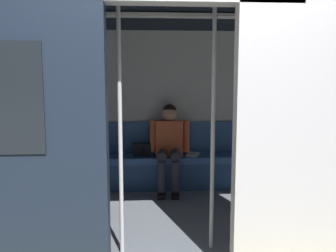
{
  "coord_description": "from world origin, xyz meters",
  "views": [
    {
      "loc": [
        0.18,
        2.47,
        1.48
      ],
      "look_at": [
        -0.06,
        -1.3,
        1.02
      ],
      "focal_mm": 37.06,
      "sensor_mm": 36.0,
      "label": 1
    }
  ],
  "objects_px": {
    "grab_pole_far": "(213,127)",
    "train_car": "(157,77)",
    "bench_seat": "(159,164)",
    "handbag": "(143,149)",
    "grab_pole_door": "(120,129)",
    "person_seated": "(169,141)",
    "book": "(193,154)"
  },
  "relations": [
    {
      "from": "bench_seat",
      "to": "handbag",
      "type": "bearing_deg",
      "value": -15.87
    },
    {
      "from": "person_seated",
      "to": "grab_pole_door",
      "type": "xyz_separation_m",
      "value": [
        0.54,
        1.82,
        0.42
      ]
    },
    {
      "from": "bench_seat",
      "to": "grab_pole_door",
      "type": "xyz_separation_m",
      "value": [
        0.4,
        1.87,
        0.75
      ]
    },
    {
      "from": "handbag",
      "to": "person_seated",
      "type": "bearing_deg",
      "value": 162.49
    },
    {
      "from": "person_seated",
      "to": "handbag",
      "type": "bearing_deg",
      "value": -17.51
    },
    {
      "from": "grab_pole_far",
      "to": "train_car",
      "type": "bearing_deg",
      "value": -58.67
    },
    {
      "from": "bench_seat",
      "to": "train_car",
      "type": "bearing_deg",
      "value": 86.96
    },
    {
      "from": "handbag",
      "to": "grab_pole_door",
      "type": "xyz_separation_m",
      "value": [
        0.17,
        1.94,
        0.55
      ]
    },
    {
      "from": "grab_pole_door",
      "to": "grab_pole_far",
      "type": "xyz_separation_m",
      "value": [
        -0.8,
        -0.05,
        0.0
      ]
    },
    {
      "from": "train_car",
      "to": "handbag",
      "type": "distance_m",
      "value": 1.52
    },
    {
      "from": "train_car",
      "to": "grab_pole_door",
      "type": "relative_size",
      "value": 2.9
    },
    {
      "from": "grab_pole_door",
      "to": "book",
      "type": "bearing_deg",
      "value": -114.8
    },
    {
      "from": "bench_seat",
      "to": "grab_pole_far",
      "type": "distance_m",
      "value": 2.01
    },
    {
      "from": "bench_seat",
      "to": "book",
      "type": "distance_m",
      "value": 0.5
    },
    {
      "from": "bench_seat",
      "to": "handbag",
      "type": "xyz_separation_m",
      "value": [
        0.23,
        -0.07,
        0.19
      ]
    },
    {
      "from": "bench_seat",
      "to": "grab_pole_door",
      "type": "height_order",
      "value": "grab_pole_door"
    },
    {
      "from": "train_car",
      "to": "grab_pole_far",
      "type": "bearing_deg",
      "value": 121.33
    },
    {
      "from": "person_seated",
      "to": "bench_seat",
      "type": "bearing_deg",
      "value": -20.15
    },
    {
      "from": "train_car",
      "to": "grab_pole_door",
      "type": "bearing_deg",
      "value": 66.89
    },
    {
      "from": "train_car",
      "to": "bench_seat",
      "type": "height_order",
      "value": "train_car"
    },
    {
      "from": "train_car",
      "to": "book",
      "type": "xyz_separation_m",
      "value": [
        -0.54,
        -1.1,
        -1.07
      ]
    },
    {
      "from": "train_car",
      "to": "handbag",
      "type": "height_order",
      "value": "train_car"
    },
    {
      "from": "handbag",
      "to": "grab_pole_door",
      "type": "distance_m",
      "value": 2.02
    },
    {
      "from": "book",
      "to": "grab_pole_door",
      "type": "distance_m",
      "value": 2.19
    },
    {
      "from": "person_seated",
      "to": "grab_pole_door",
      "type": "bearing_deg",
      "value": 73.48
    },
    {
      "from": "handbag",
      "to": "grab_pole_far",
      "type": "xyz_separation_m",
      "value": [
        -0.63,
        1.89,
        0.55
      ]
    },
    {
      "from": "grab_pole_door",
      "to": "grab_pole_far",
      "type": "relative_size",
      "value": 1.0
    },
    {
      "from": "bench_seat",
      "to": "book",
      "type": "height_order",
      "value": "book"
    },
    {
      "from": "book",
      "to": "grab_pole_far",
      "type": "relative_size",
      "value": 0.1
    },
    {
      "from": "bench_seat",
      "to": "grab_pole_door",
      "type": "distance_m",
      "value": 2.05
    },
    {
      "from": "train_car",
      "to": "bench_seat",
      "type": "bearing_deg",
      "value": -93.04
    },
    {
      "from": "bench_seat",
      "to": "book",
      "type": "bearing_deg",
      "value": -176.47
    }
  ]
}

